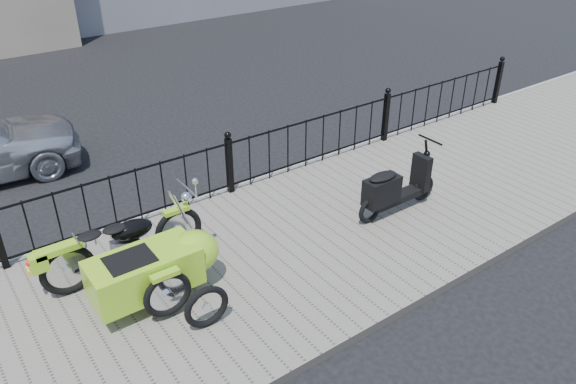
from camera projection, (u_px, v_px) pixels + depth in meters
ground at (276, 233)px, 8.45m from camera, size 120.00×120.00×0.00m
sidewalk at (295, 245)px, 8.07m from camera, size 30.00×3.80×0.12m
curb at (227, 191)px, 9.44m from camera, size 30.00×0.10×0.12m
iron_fence at (230, 166)px, 9.08m from camera, size 14.11×0.11×1.08m
motorcycle_sidecar at (154, 261)px, 6.87m from camera, size 2.28×1.48×0.98m
scooter at (394, 189)px, 8.53m from camera, size 1.59×0.46×1.08m
spare_tire at (207, 307)px, 6.43m from camera, size 0.56×0.10×0.56m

